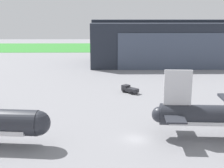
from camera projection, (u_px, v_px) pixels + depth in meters
name	position (u px, v px, depth m)	size (l,w,h in m)	color
ground_plane	(136.00, 139.00, 53.52)	(440.00, 440.00, 0.00)	gray
grass_field_strip	(115.00, 47.00, 201.85)	(440.00, 56.00, 0.08)	#378B35
maintenance_hangar	(193.00, 43.00, 134.19)	(90.21, 32.88, 19.36)	#232833
ops_van	(129.00, 89.00, 84.97)	(4.89, 5.01, 2.02)	#28282D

